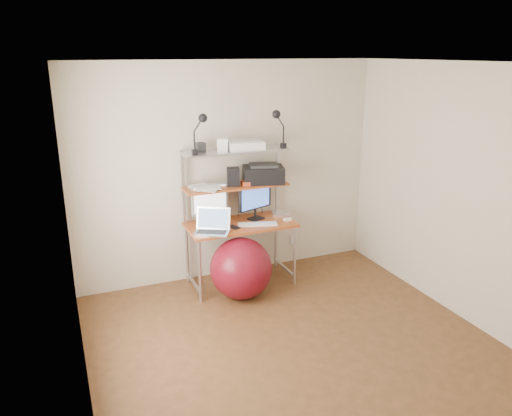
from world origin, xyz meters
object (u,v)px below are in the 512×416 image
at_px(monitor_black, 255,199).
at_px(laptop, 213,227).
at_px(exercise_ball, 241,268).
at_px(monitor_silver, 210,201).
at_px(printer, 263,174).

distance_m(monitor_black, laptop, 0.65).
height_order(laptop, exercise_ball, laptop).
bearing_deg(exercise_ball, monitor_silver, 112.93).
distance_m(printer, exercise_ball, 1.11).
distance_m(monitor_silver, laptop, 0.35).
bearing_deg(monitor_silver, monitor_black, -14.05).
xyz_separation_m(monitor_silver, laptop, (-0.06, -0.28, -0.20)).
xyz_separation_m(monitor_silver, exercise_ball, (0.19, -0.45, -0.66)).
distance_m(monitor_black, exercise_ball, 0.82).
xyz_separation_m(laptop, exercise_ball, (0.26, -0.17, -0.46)).
distance_m(monitor_black, printer, 0.31).
xyz_separation_m(monitor_silver, printer, (0.64, -0.02, 0.26)).
relative_size(printer, exercise_ball, 0.77).
bearing_deg(exercise_ball, printer, 44.22).
relative_size(monitor_silver, laptop, 1.04).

